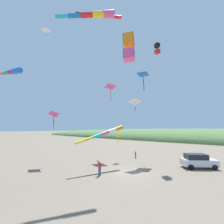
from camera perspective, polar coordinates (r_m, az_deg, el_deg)
name	(u,v)px	position (r m, az deg, el deg)	size (l,w,h in m)	color
ground_plane	(128,172)	(19.06, 6.39, -22.47)	(600.00, 600.00, 0.00)	#756654
dune_ridge_grassy	(201,141)	(71.24, 31.61, -9.80)	(28.00, 240.00, 10.41)	#567A42
parked_car	(198,161)	(23.48, 30.76, -16.18)	(4.02, 4.57, 1.85)	silver
cooler_box	(195,162)	(26.37, 29.77, -16.70)	(0.62, 0.42, 0.42)	yellow
person_adult_flyer	(100,167)	(17.56, -4.91, -20.76)	(0.51, 0.41, 1.70)	#335199
person_child_green_jacket	(136,155)	(27.11, 9.27, -16.20)	(0.35, 0.41, 1.20)	#3D7F51
kite_delta_long_streamer_right	(143,74)	(27.84, 12.07, 14.28)	(3.41, 10.27, 15.50)	blue
kite_windsock_purple_drifting	(94,15)	(19.12, -7.00, 33.79)	(15.29, 8.26, 18.63)	#EF4C93
kite_windsock_yellow_midlevel	(107,16)	(23.26, -2.08, 33.62)	(11.39, 12.43, 20.99)	red
kite_delta_rainbow_low_near	(119,136)	(23.95, 2.69, -9.43)	(4.79, 13.90, 4.37)	yellow
kite_windsock_small_distant	(12,72)	(18.09, -34.59, 12.93)	(7.07, 7.66, 11.20)	blue
kite_delta_long_streamer_left	(46,31)	(29.45, -24.53, 27.00)	(1.38, 12.53, 21.71)	white
kite_delta_blue_topmost	(111,87)	(28.37, -0.55, 9.91)	(2.80, 14.15, 13.80)	#EF4C93
kite_box_magenta_far_left	(157,49)	(29.10, 17.41, 22.72)	(2.33, 6.82, 20.28)	black
kite_delta_white_trailing	(54,114)	(23.76, -21.80, -0.87)	(4.21, 10.25, 7.93)	#EF4C93
kite_box_red_high_left	(129,48)	(12.17, 6.68, 23.89)	(13.82, 1.43, 12.42)	orange
kite_delta_striped_overhead	(135,102)	(22.76, 9.04, 3.93)	(7.13, 1.83, 9.83)	white
kite_windsock_orange_high_right	(107,132)	(19.79, -1.86, -8.00)	(16.77, 11.55, 5.73)	orange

